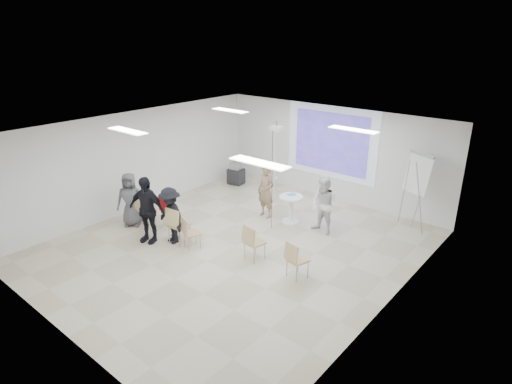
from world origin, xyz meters
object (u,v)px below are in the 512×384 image
Objects in this scene: audience_outer at (130,196)px; player_right at (324,203)px; chair_left_mid at (169,210)px; chair_right_far at (295,258)px; av_cart at (236,174)px; chair_left_inner at (176,223)px; player_left at (266,188)px; chair_far_left at (144,207)px; audience_mid at (170,212)px; laptop at (179,223)px; flipchart_easel at (418,174)px; audience_left at (146,205)px; pedestal_table at (291,208)px; chair_center at (189,231)px; chair_right_inner at (252,240)px.

player_right is at bearing -5.85° from audience_outer.
chair_right_far is at bearing 10.60° from chair_left_mid.
player_right reaches higher than av_cart.
player_left is at bearing 72.00° from chair_left_inner.
chair_far_left reaches higher than av_cart.
chair_right_far is (2.60, -2.22, -0.38)m from player_left.
audience_outer is (-0.91, -0.57, 0.35)m from chair_left_mid.
player_right is at bearing -27.17° from av_cart.
chair_left_inner is at bearing -99.64° from player_left.
audience_mid reaches higher than chair_right_far.
player_left is at bearing 84.60° from audience_mid.
audience_outer is at bearing -167.61° from audience_mid.
flipchart_easel is at bearing -137.01° from laptop.
audience_left is at bearing -85.22° from av_cart.
pedestal_table reaches higher than chair_center.
chair_left_mid reaches higher than av_cart.
chair_right_far is (1.79, -2.34, 0.06)m from pedestal_table.
audience_outer is at bearing -137.22° from player_right.
chair_far_left is 2.44× the size of laptop.
player_right is at bearing 17.62° from chair_far_left.
player_left is 4.94× the size of laptop.
audience_left is at bearing -123.31° from pedestal_table.
av_cart reaches higher than laptop.
flipchart_easel is (4.29, 4.67, 1.05)m from laptop.
laptop is at bearing 50.57° from audience_mid.
chair_center is at bearing -90.72° from player_left.
av_cart is (-1.92, 4.35, -0.22)m from chair_left_inner.
flipchart_easel is at bearing 21.67° from chair_far_left.
flipchart_easel reaches higher than audience_outer.
chair_right_inner is (1.59, 0.57, 0.05)m from chair_center.
av_cart is at bearing 50.48° from audience_outer.
chair_left_inner is (-0.68, -2.81, -0.31)m from player_left.
chair_right_inner is 0.44× the size of audience_left.
pedestal_table reaches higher than av_cart.
laptop is (-0.68, -2.70, -0.37)m from player_left.
pedestal_table is 3.41m from audience_mid.
chair_left_inner is at bearing -155.87° from chair_right_far.
player_left is 1.06× the size of audience_mid.
chair_left_inner is 0.58× the size of audience_outer.
chair_right_far is (2.82, 0.56, 0.03)m from chair_center.
audience_left is 2.56× the size of av_cart.
chair_far_left is 0.44× the size of audience_left.
pedestal_table is at bearing -32.49° from av_cart.
chair_left_mid is 1.05m from audience_left.
chair_right_inner is 0.53× the size of audience_mid.
audience_mid is 0.79× the size of flipchart_easel.
audience_left reaches higher than av_cart.
chair_left_inner is 0.46× the size of flipchart_easel.
pedestal_table is 2.43× the size of laptop.
chair_center is 2.34m from audience_outer.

